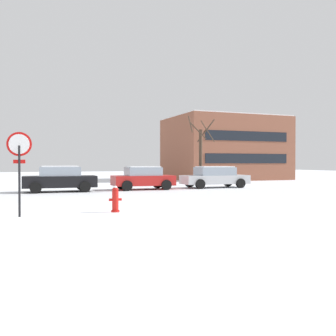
{
  "coord_description": "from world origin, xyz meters",
  "views": [
    {
      "loc": [
        -2.68,
        -14.42,
        1.71
      ],
      "look_at": [
        5.12,
        5.46,
        1.41
      ],
      "focal_mm": 41.41,
      "sensor_mm": 36.0,
      "label": 1
    }
  ],
  "objects_px": {
    "parked_car_red": "(143,178)",
    "parked_car_silver": "(215,177)",
    "stop_sign": "(19,157)",
    "fire_hydrant": "(115,199)",
    "parked_car_black": "(60,179)"
  },
  "relations": [
    {
      "from": "parked_car_red",
      "to": "parked_car_silver",
      "type": "height_order",
      "value": "parked_car_red"
    },
    {
      "from": "stop_sign",
      "to": "parked_car_red",
      "type": "xyz_separation_m",
      "value": [
        7.39,
        10.36,
        -1.13
      ]
    },
    {
      "from": "stop_sign",
      "to": "parked_car_silver",
      "type": "xyz_separation_m",
      "value": [
        12.5,
        10.33,
        -1.13
      ]
    },
    {
      "from": "stop_sign",
      "to": "fire_hydrant",
      "type": "bearing_deg",
      "value": 1.6
    },
    {
      "from": "parked_car_black",
      "to": "fire_hydrant",
      "type": "bearing_deg",
      "value": -85.42
    },
    {
      "from": "parked_car_red",
      "to": "parked_car_silver",
      "type": "xyz_separation_m",
      "value": [
        5.11,
        -0.03,
        -0.0
      ]
    },
    {
      "from": "parked_car_black",
      "to": "parked_car_silver",
      "type": "bearing_deg",
      "value": -0.0
    },
    {
      "from": "stop_sign",
      "to": "fire_hydrant",
      "type": "xyz_separation_m",
      "value": [
        3.1,
        0.09,
        -1.42
      ]
    },
    {
      "from": "parked_car_black",
      "to": "parked_car_red",
      "type": "height_order",
      "value": "parked_car_black"
    },
    {
      "from": "stop_sign",
      "to": "parked_car_black",
      "type": "bearing_deg",
      "value": 77.58
    },
    {
      "from": "stop_sign",
      "to": "parked_car_silver",
      "type": "distance_m",
      "value": 16.26
    },
    {
      "from": "fire_hydrant",
      "to": "parked_car_silver",
      "type": "xyz_separation_m",
      "value": [
        9.41,
        10.25,
        0.28
      ]
    },
    {
      "from": "parked_car_black",
      "to": "parked_car_silver",
      "type": "relative_size",
      "value": 0.91
    },
    {
      "from": "parked_car_black",
      "to": "parked_car_silver",
      "type": "xyz_separation_m",
      "value": [
        10.23,
        -0.0,
        -0.03
      ]
    },
    {
      "from": "fire_hydrant",
      "to": "parked_car_black",
      "type": "distance_m",
      "value": 10.28
    }
  ]
}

